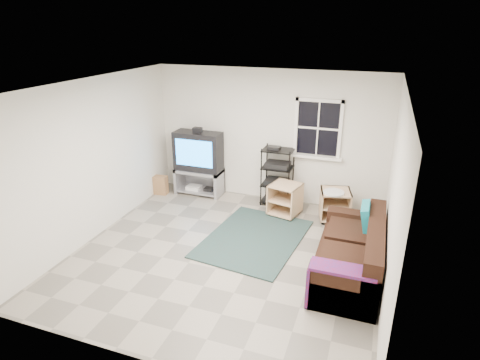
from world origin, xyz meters
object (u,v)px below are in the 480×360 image
at_px(side_table_left, 286,198).
at_px(side_table_right, 335,202).
at_px(sofa, 352,256).
at_px(tv_unit, 199,158).
at_px(av_rack, 277,180).

bearing_deg(side_table_left, side_table_right, 5.29).
xyz_separation_m(side_table_left, sofa, (1.34, -1.61, -0.01)).
relative_size(tv_unit, side_table_right, 2.29).
xyz_separation_m(side_table_left, side_table_right, (0.88, 0.08, 0.01)).
xyz_separation_m(av_rack, side_table_right, (1.17, -0.32, -0.17)).
distance_m(side_table_right, sofa, 1.75).
xyz_separation_m(tv_unit, side_table_left, (1.95, -0.37, -0.45)).
height_order(tv_unit, sofa, tv_unit).
height_order(tv_unit, av_rack, tv_unit).
distance_m(av_rack, sofa, 2.59).
xyz_separation_m(av_rack, side_table_left, (0.28, -0.40, -0.18)).
relative_size(side_table_left, side_table_right, 1.00).
relative_size(side_table_right, sofa, 0.32).
bearing_deg(av_rack, side_table_right, -15.19).
bearing_deg(side_table_right, tv_unit, 174.27).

